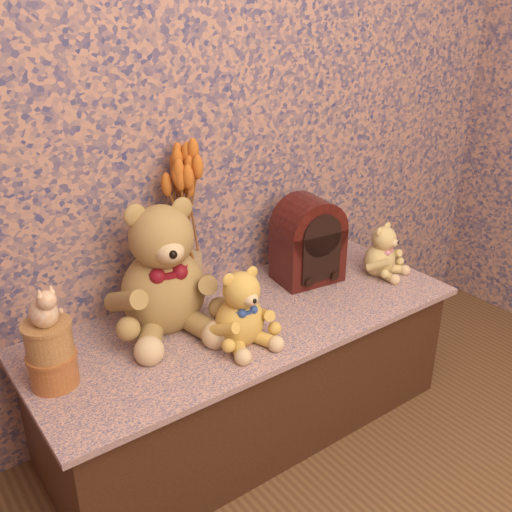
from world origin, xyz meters
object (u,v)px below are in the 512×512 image
at_px(teddy_medium, 240,303).
at_px(cat_figurine, 42,304).
at_px(ceramic_vase, 187,279).
at_px(cathedral_radio, 308,239).
at_px(teddy_large, 161,260).
at_px(teddy_small, 381,247).
at_px(biscuit_tin_lower, 54,369).

distance_m(teddy_medium, cat_figurine, 0.56).
bearing_deg(ceramic_vase, cat_figurine, -160.64).
bearing_deg(cathedral_radio, teddy_large, -175.17).
bearing_deg(teddy_large, cat_figurine, -153.68).
bearing_deg(teddy_large, cathedral_radio, 9.25).
relative_size(teddy_large, teddy_small, 2.15).
distance_m(teddy_large, ceramic_vase, 0.21).
distance_m(teddy_medium, biscuit_tin_lower, 0.56).
bearing_deg(teddy_medium, cathedral_radio, 25.62).
bearing_deg(cathedral_radio, ceramic_vase, 173.79).
relative_size(cathedral_radio, cat_figurine, 2.62).
xyz_separation_m(teddy_large, teddy_small, (0.84, -0.15, -0.12)).
relative_size(teddy_large, cathedral_radio, 1.42).
relative_size(teddy_large, teddy_medium, 1.74).
height_order(teddy_large, biscuit_tin_lower, teddy_large).
distance_m(teddy_small, cat_figurine, 1.24).
bearing_deg(teddy_large, teddy_small, 1.52).
bearing_deg(teddy_small, ceramic_vase, 143.72).
bearing_deg(biscuit_tin_lower, teddy_medium, -12.66).
bearing_deg(cat_figurine, ceramic_vase, 9.19).
height_order(teddy_medium, ceramic_vase, teddy_medium).
relative_size(teddy_medium, ceramic_vase, 1.45).
bearing_deg(cat_figurine, biscuit_tin_lower, 0.00).
relative_size(cathedral_radio, ceramic_vase, 1.78).
bearing_deg(cathedral_radio, biscuit_tin_lower, -168.11).
bearing_deg(cat_figurine, teddy_small, -12.33).
xyz_separation_m(teddy_small, cat_figurine, (-1.23, 0.05, 0.15)).
height_order(cathedral_radio, cat_figurine, cathedral_radio).
bearing_deg(ceramic_vase, biscuit_tin_lower, -160.64).
height_order(teddy_large, teddy_medium, teddy_large).
distance_m(teddy_small, cathedral_radio, 0.29).
height_order(teddy_small, ceramic_vase, teddy_small).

